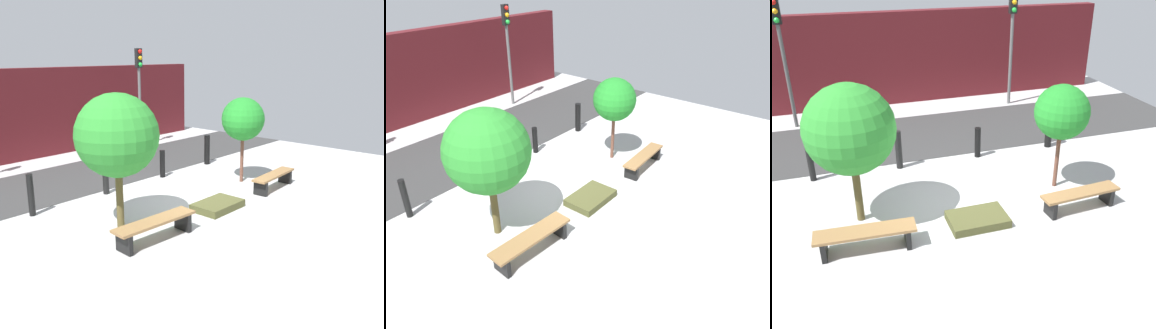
# 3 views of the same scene
# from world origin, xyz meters

# --- Properties ---
(ground_plane) EXTENTS (18.00, 18.00, 0.00)m
(ground_plane) POSITION_xyz_m (0.00, 0.00, 0.00)
(ground_plane) COLOR #ADADAD
(road_strip) EXTENTS (18.00, 3.55, 0.01)m
(road_strip) POSITION_xyz_m (0.00, 4.37, 0.01)
(road_strip) COLOR #343434
(road_strip) RESTS_ON ground
(building_facade) EXTENTS (16.20, 0.50, 3.38)m
(building_facade) POSITION_xyz_m (0.00, 7.99, 1.69)
(building_facade) COLOR #511419
(building_facade) RESTS_ON ground
(bench_left) EXTENTS (2.02, 0.59, 0.48)m
(bench_left) POSITION_xyz_m (-2.42, -1.01, 0.35)
(bench_left) COLOR black
(bench_left) RESTS_ON ground
(bench_right) EXTENTS (1.92, 0.53, 0.47)m
(bench_right) POSITION_xyz_m (2.42, -1.01, 0.34)
(bench_right) COLOR black
(bench_right) RESTS_ON ground
(planter_bed) EXTENTS (1.28, 0.85, 0.19)m
(planter_bed) POSITION_xyz_m (0.00, -0.81, 0.10)
(planter_bed) COLOR #474826
(planter_bed) RESTS_ON ground
(tree_behind_left_bench) EXTENTS (1.88, 1.88, 3.10)m
(tree_behind_left_bench) POSITION_xyz_m (-2.42, 0.14, 2.15)
(tree_behind_left_bench) COLOR brown
(tree_behind_left_bench) RESTS_ON ground
(tree_behind_right_bench) EXTENTS (1.31, 1.31, 2.63)m
(tree_behind_right_bench) POSITION_xyz_m (2.42, 0.14, 1.97)
(tree_behind_right_bench) COLOR brown
(tree_behind_right_bench) RESTS_ON ground
(bollard_far_left) EXTENTS (0.16, 0.16, 1.07)m
(bollard_far_left) POSITION_xyz_m (-3.41, 2.35, 0.53)
(bollard_far_left) COLOR black
(bollard_far_left) RESTS_ON ground
(bollard_left) EXTENTS (0.18, 0.18, 1.08)m
(bollard_left) POSITION_xyz_m (-1.14, 2.35, 0.54)
(bollard_left) COLOR black
(bollard_left) RESTS_ON ground
(bollard_center) EXTENTS (0.17, 0.17, 0.89)m
(bollard_center) POSITION_xyz_m (1.14, 2.35, 0.44)
(bollard_center) COLOR black
(bollard_center) RESTS_ON ground
(bollard_right) EXTENTS (0.21, 0.21, 1.06)m
(bollard_right) POSITION_xyz_m (3.41, 2.35, 0.53)
(bollard_right) COLOR black
(bollard_right) RESTS_ON ground
(traffic_light_mid_west) EXTENTS (0.28, 0.27, 4.11)m
(traffic_light_mid_west) POSITION_xyz_m (3.89, 6.43, 2.81)
(traffic_light_mid_west) COLOR #5F5F5F
(traffic_light_mid_west) RESTS_ON ground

